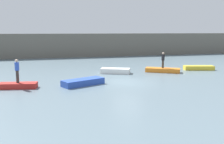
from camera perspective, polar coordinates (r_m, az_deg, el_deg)
name	(u,v)px	position (r m, az deg, el deg)	size (l,w,h in m)	color
ground_plane	(128,82)	(21.64, 3.49, -2.30)	(120.00, 120.00, 0.00)	slate
embankment_wall	(84,45)	(42.90, -6.24, 5.95)	(80.00, 1.20, 3.87)	#666056
rowboat_red	(18,86)	(20.59, -20.24, -2.85)	(2.79, 0.94, 0.42)	red
rowboat_blue	(83,82)	(20.55, -6.44, -2.25)	(3.44, 1.17, 0.50)	#2B4CAD
rowboat_white	(115,71)	(26.11, 0.75, 0.26)	(2.94, 1.23, 0.51)	white
rowboat_orange	(163,70)	(27.36, 11.24, 0.42)	(3.53, 1.17, 0.44)	orange
rowboat_yellow	(199,68)	(30.02, 18.78, 0.90)	(3.24, 1.03, 0.47)	gold
person_dark_shirt	(163,59)	(27.21, 11.31, 2.79)	(0.32, 0.32, 1.66)	#38332D
person_blue_shirt	(17,70)	(20.38, -20.43, 0.48)	(0.32, 0.32, 1.79)	#38332D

